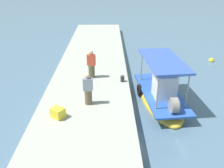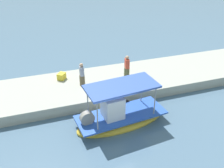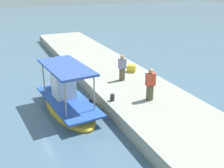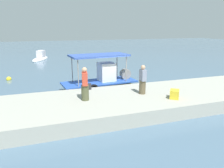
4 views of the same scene
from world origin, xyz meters
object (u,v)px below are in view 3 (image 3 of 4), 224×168
main_fishing_boat (68,102)px  mooring_bollard (112,97)px  fisherman_near_bollard (122,69)px  fisherman_by_crate (150,86)px  cargo_crate (131,68)px

main_fishing_boat → mooring_bollard: (-1.33, -2.11, 0.45)m
main_fishing_boat → fisherman_near_bollard: size_ratio=3.43×
fisherman_near_bollard → main_fishing_boat: bearing=108.5°
fisherman_near_bollard → fisherman_by_crate: 3.33m
fisherman_near_bollard → mooring_bollard: 3.29m
fisherman_near_bollard → cargo_crate: size_ratio=2.86×
main_fishing_boat → mooring_bollard: size_ratio=15.54×
main_fishing_boat → fisherman_by_crate: 4.60m
mooring_bollard → cargo_crate: (3.90, -3.18, 0.05)m
mooring_bollard → cargo_crate: 5.03m
mooring_bollard → fisherman_near_bollard: bearing=-34.9°
fisherman_by_crate → mooring_bollard: bearing=70.4°
mooring_bollard → cargo_crate: size_ratio=0.63×
fisherman_by_crate → fisherman_near_bollard: bearing=0.7°
main_fishing_boat → cargo_crate: (2.57, -5.29, 0.50)m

